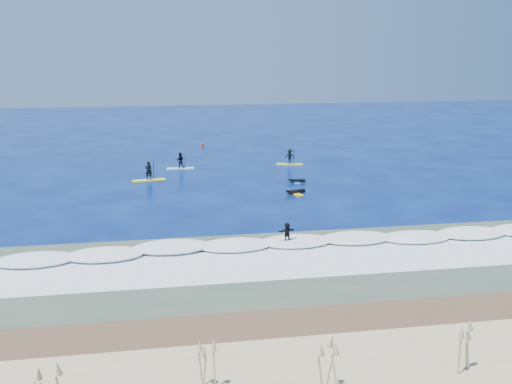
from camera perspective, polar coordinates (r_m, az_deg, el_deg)
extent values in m
plane|color=#031046|center=(46.07, 0.01, -1.19)|extent=(160.00, 160.00, 0.00)
cube|color=#503A25|center=(26.51, 7.88, -13.62)|extent=(90.00, 5.00, 0.08)
cube|color=#394E3C|center=(33.06, 4.03, -7.63)|extent=(90.00, 13.00, 0.01)
cube|color=white|center=(36.70, 2.59, -5.34)|extent=(40.00, 6.00, 0.30)
cube|color=silver|center=(33.96, 3.64, -7.02)|extent=(34.00, 5.00, 0.02)
cube|color=#F4F61A|center=(54.86, -10.65, 1.16)|extent=(3.19, 1.27, 0.10)
imported|color=black|center=(54.65, -10.69, 2.13)|extent=(0.71, 0.53, 1.78)
cylinder|color=black|center=(54.73, -10.21, 2.10)|extent=(0.16, 0.71, 2.08)
cube|color=black|center=(54.95, -10.16, 1.09)|extent=(0.12, 0.03, 0.31)
cube|color=white|center=(59.68, -7.58, 2.35)|extent=(2.84, 0.81, 0.09)
imported|color=black|center=(59.50, -7.61, 3.15)|extent=(0.81, 0.64, 1.62)
cylinder|color=black|center=(59.51, -7.20, 3.11)|extent=(0.07, 0.65, 1.88)
cube|color=black|center=(59.69, -7.17, 2.27)|extent=(0.11, 0.03, 0.28)
cube|color=yellow|center=(61.40, 3.38, 2.79)|extent=(2.89, 1.23, 0.09)
imported|color=black|center=(61.23, 3.39, 3.57)|extent=(1.14, 0.79, 1.62)
cylinder|color=black|center=(61.26, 3.78, 3.52)|extent=(0.16, 0.64, 1.88)
cube|color=black|center=(61.43, 3.77, 2.70)|extent=(0.11, 0.03, 0.28)
cube|color=yellow|center=(49.25, 3.94, -0.13)|extent=(1.13, 2.31, 0.11)
cube|color=black|center=(49.26, 4.06, 0.09)|extent=(1.60, 0.77, 0.26)
sphere|color=black|center=(48.84, 3.15, 0.11)|extent=(0.26, 0.26, 0.26)
cube|color=blue|center=(53.31, 4.10, 0.99)|extent=(0.81, 2.05, 0.09)
cube|color=black|center=(53.28, 4.20, 1.16)|extent=(1.42, 0.56, 0.23)
sphere|color=black|center=(53.19, 3.37, 1.25)|extent=(0.23, 0.23, 0.23)
cube|color=white|center=(36.68, 3.11, -5.02)|extent=(1.93, 0.94, 0.10)
imported|color=black|center=(36.47, 3.13, -4.03)|extent=(1.21, 0.64, 1.25)
cylinder|color=red|center=(72.30, -5.37, 4.66)|extent=(0.28, 0.28, 0.45)
cone|color=red|center=(72.25, -5.38, 4.92)|extent=(0.20, 0.20, 0.22)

